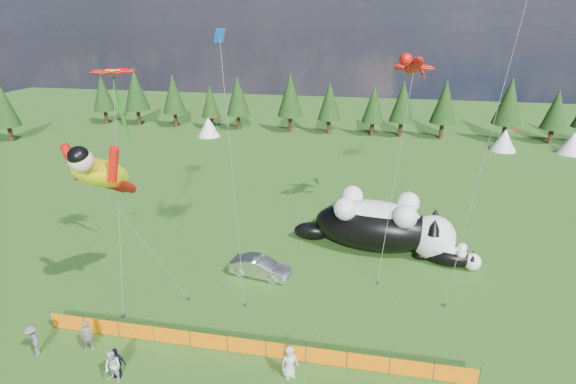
% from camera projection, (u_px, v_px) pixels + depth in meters
% --- Properties ---
extents(ground, '(160.00, 160.00, 0.00)m').
position_uv_depth(ground, '(262.00, 318.00, 25.34)').
color(ground, '#17370A').
rests_on(ground, ground).
extents(safety_fence, '(22.06, 0.06, 1.10)m').
position_uv_depth(safety_fence, '(247.00, 346.00, 22.41)').
color(safety_fence, '#262626').
rests_on(safety_fence, ground).
extents(tree_line, '(90.00, 4.00, 8.00)m').
position_uv_depth(tree_line, '(337.00, 107.00, 65.17)').
color(tree_line, black).
rests_on(tree_line, ground).
extents(festival_tents, '(50.00, 3.20, 2.80)m').
position_uv_depth(festival_tents, '(416.00, 136.00, 59.54)').
color(festival_tents, white).
rests_on(festival_tents, ground).
extents(cat_large, '(11.68, 5.18, 4.22)m').
position_uv_depth(cat_large, '(382.00, 225.00, 32.28)').
color(cat_large, black).
rests_on(cat_large, ground).
extents(cat_small, '(4.38, 2.24, 1.60)m').
position_uv_depth(cat_small, '(451.00, 256.00, 30.54)').
color(cat_small, black).
rests_on(cat_small, ground).
extents(car, '(4.14, 1.99, 1.31)m').
position_uv_depth(car, '(260.00, 267.00, 29.33)').
color(car, silver).
rests_on(car, ground).
extents(spectator_a, '(0.73, 0.63, 1.69)m').
position_uv_depth(spectator_a, '(87.00, 336.00, 22.63)').
color(spectator_a, '#59595E').
rests_on(spectator_a, ground).
extents(spectator_b, '(0.90, 0.64, 1.69)m').
position_uv_depth(spectator_b, '(113.00, 367.00, 20.61)').
color(spectator_b, silver).
rests_on(spectator_b, ground).
extents(spectator_c, '(0.93, 0.48, 1.59)m').
position_uv_depth(spectator_c, '(116.00, 362.00, 20.95)').
color(spectator_c, black).
rests_on(spectator_c, ground).
extents(spectator_d, '(1.25, 1.14, 1.75)m').
position_uv_depth(spectator_d, '(33.00, 341.00, 22.26)').
color(spectator_d, '#59595E').
rests_on(spectator_d, ground).
extents(spectator_e, '(0.98, 0.93, 1.69)m').
position_uv_depth(spectator_e, '(290.00, 362.00, 20.91)').
color(spectator_e, silver).
rests_on(spectator_e, ground).
extents(superhero_kite, '(5.88, 5.20, 10.89)m').
position_uv_depth(superhero_kite, '(102.00, 173.00, 23.15)').
color(superhero_kite, '#FFFB0D').
rests_on(superhero_kite, ground).
extents(gecko_kite, '(3.64, 13.12, 16.00)m').
position_uv_depth(gecko_kite, '(414.00, 66.00, 32.96)').
color(gecko_kite, red).
rests_on(gecko_kite, ground).
extents(flower_kite, '(3.34, 6.61, 13.86)m').
position_uv_depth(flower_kite, '(113.00, 74.00, 25.58)').
color(flower_kite, red).
rests_on(flower_kite, ground).
extents(diamond_kite_a, '(2.50, 4.24, 15.88)m').
position_uv_depth(diamond_kite_a, '(220.00, 48.00, 24.86)').
color(diamond_kite_a, '#0C51B5').
rests_on(diamond_kite_a, ground).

